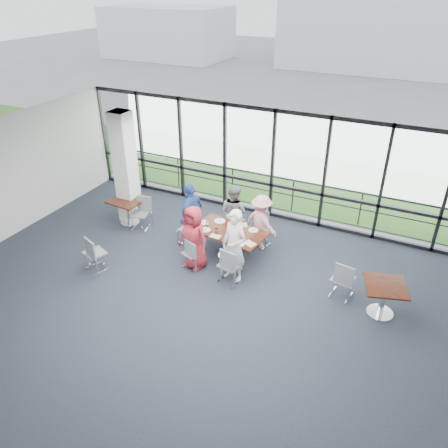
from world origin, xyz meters
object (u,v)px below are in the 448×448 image
at_px(chair_spare_lb, 140,214).
at_px(diner_far_right, 261,222).
at_px(diner_near_left, 194,238).
at_px(chair_main_nl, 192,253).
at_px(side_table_right, 385,290).
at_px(diner_near_right, 234,246).
at_px(structural_column, 126,168).
at_px(diner_end, 191,214).
at_px(chair_main_fl, 234,220).
at_px(diner_far_left, 234,213).
at_px(chair_main_end, 188,229).
at_px(side_table_left, 128,203).
at_px(chair_main_nr, 230,265).
at_px(main_table, 229,235).
at_px(chair_main_fr, 260,230).
at_px(chair_spare_r, 343,279).
at_px(chair_spare_la, 95,253).

bearing_deg(chair_spare_lb, diner_far_right, 175.95).
distance_m(diner_near_left, chair_main_nl, 0.42).
xyz_separation_m(diner_far_right, chair_spare_lb, (-3.40, -0.58, -0.29)).
bearing_deg(side_table_right, diner_far_right, 157.73).
bearing_deg(diner_near_right, structural_column, 177.50).
distance_m(chair_main_nl, chair_spare_lb, 2.48).
xyz_separation_m(diner_end, chair_main_fl, (0.87, 0.77, -0.38)).
distance_m(structural_column, diner_far_left, 3.30).
distance_m(diner_end, chair_main_end, 0.47).
bearing_deg(side_table_left, diner_end, -3.17).
bearing_deg(diner_near_left, diner_end, 131.97).
height_order(side_table_left, chair_main_end, chair_main_end).
relative_size(chair_main_nr, chair_main_end, 1.16).
xyz_separation_m(main_table, chair_main_end, (-1.28, 0.13, -0.21)).
xyz_separation_m(diner_end, chair_main_end, (-0.09, -0.07, -0.45)).
height_order(diner_near_right, chair_main_fr, diner_near_right).
bearing_deg(chair_main_end, diner_far_right, 118.80).
relative_size(structural_column, chair_main_fr, 3.46).
relative_size(diner_far_right, chair_main_fl, 1.57).
relative_size(side_table_right, chair_spare_r, 1.12).
relative_size(diner_far_left, chair_main_nr, 1.71).
bearing_deg(diner_far_left, diner_far_right, -166.31).
distance_m(structural_column, chair_main_nr, 4.34).
distance_m(side_table_right, chair_spare_lb, 6.73).
xyz_separation_m(structural_column, chair_main_nr, (3.92, -1.48, -1.13)).
relative_size(diner_end, chair_main_fr, 1.86).
bearing_deg(diner_end, diner_far_left, 124.42).
xyz_separation_m(diner_near_right, chair_main_nl, (-1.10, -0.05, -0.49)).
xyz_separation_m(side_table_left, chair_main_fl, (3.01, 0.65, -0.17)).
distance_m(diner_far_left, chair_main_fl, 0.36).
bearing_deg(chair_main_nr, diner_near_right, 93.13).
bearing_deg(side_table_right, main_table, 171.53).
relative_size(diner_far_left, chair_main_fr, 1.74).
distance_m(chair_main_nr, chair_main_fr, 1.80).
bearing_deg(diner_near_left, chair_main_nr, -0.91).
distance_m(diner_far_left, diner_end, 1.13).
relative_size(diner_near_left, diner_near_right, 0.91).
bearing_deg(diner_far_right, diner_near_right, 108.19).
height_order(diner_near_left, chair_main_nl, diner_near_left).
xyz_separation_m(main_table, diner_end, (-1.19, 0.20, 0.24)).
xyz_separation_m(main_table, diner_far_left, (-0.25, 0.83, 0.19)).
distance_m(chair_main_nl, chair_main_nr, 1.08).
distance_m(main_table, side_table_right, 3.87).
xyz_separation_m(side_table_right, diner_far_left, (-4.08, 1.40, 0.17)).
distance_m(structural_column, chair_main_fr, 4.13).
bearing_deg(main_table, chair_main_fr, 66.81).
bearing_deg(chair_spare_la, diner_end, 76.48).
relative_size(main_table, chair_main_nl, 2.39).
relative_size(chair_main_nl, chair_main_fl, 0.86).
relative_size(chair_main_nl, chair_main_end, 1.00).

